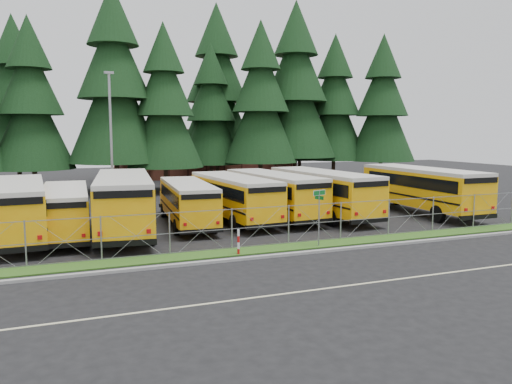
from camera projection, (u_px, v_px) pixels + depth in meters
ground at (298, 239)px, 26.35m from camera, size 120.00×120.00×0.00m
curb at (327, 251)px, 23.47m from camera, size 50.00×0.25×0.12m
grass_verge at (313, 245)px, 24.77m from camera, size 50.00×1.40×0.06m
road_lane_line at (390, 280)px, 18.95m from camera, size 50.00×0.12×0.01m
chainlink_fence at (307, 223)px, 25.30m from camera, size 44.00×0.10×2.00m
brick_building at (204, 152)px, 65.15m from camera, size 22.00×10.00×6.00m
bus_0 at (17, 211)px, 26.09m from camera, size 3.30×11.76×3.05m
bus_1 at (65, 212)px, 26.81m from camera, size 2.72×10.22×2.66m
bus_2 at (124, 204)px, 27.83m from camera, size 4.28×12.64×3.25m
bus_3 at (187, 204)px, 30.13m from camera, size 3.10×10.19×2.63m
bus_4 at (232, 199)px, 31.49m from camera, size 3.33×11.09×2.87m
bus_5 at (271, 195)px, 32.75m from camera, size 3.62×11.46×2.95m
bus_6 at (320, 194)px, 33.15m from camera, size 3.55×11.83×3.06m
bus_east at (418, 190)px, 34.63m from camera, size 2.93×12.11×3.17m
street_sign at (319, 206)px, 24.24m from camera, size 0.80×0.53×2.81m
striped_bollard at (238, 242)px, 22.76m from camera, size 0.11×0.11×1.20m
light_standard at (111, 134)px, 37.94m from camera, size 0.70×0.35×10.14m
conifer_2 at (31, 106)px, 44.04m from camera, size 7.15×7.15×15.81m
conifer_3 at (114, 89)px, 45.68m from camera, size 8.63×8.63×19.09m
conifer_4 at (165, 108)px, 46.56m from camera, size 7.13×7.13×15.76m
conifer_5 at (211, 114)px, 53.43m from camera, size 6.82×6.82×15.08m
conifer_6 at (261, 104)px, 51.45m from camera, size 7.69×7.69×17.01m
conifer_7 at (296, 93)px, 54.48m from camera, size 8.93×8.93×19.75m
conifer_8 at (334, 108)px, 57.07m from camera, size 7.55×7.55×16.70m
conifer_9 at (382, 109)px, 55.68m from camera, size 7.43×7.43×16.43m
conifer_10 at (16, 102)px, 49.85m from camera, size 7.80×7.80×17.25m
conifer_11 at (126, 120)px, 57.15m from camera, size 6.38×6.38×14.10m
conifer_12 at (217, 94)px, 55.84m from camera, size 8.97×8.97×19.84m
conifer_13 at (300, 116)px, 61.31m from camera, size 6.89×6.89×15.25m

